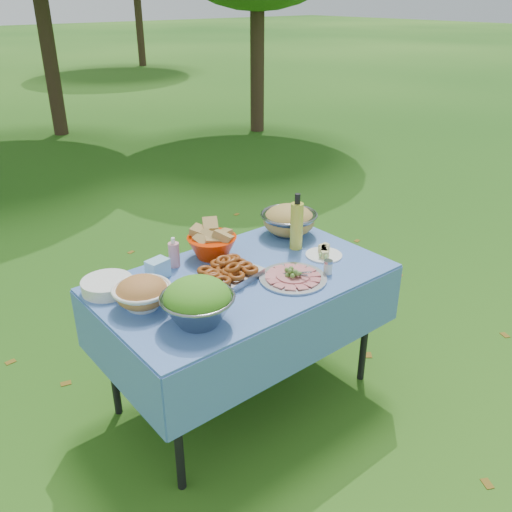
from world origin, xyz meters
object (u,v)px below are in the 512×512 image
Objects in this scene: salad_bowl at (198,302)px; oil_bottle at (297,222)px; picnic_table at (244,339)px; plate_stack at (107,285)px; bread_bowl at (212,242)px; charcuterie_platter at (293,272)px; pasta_bowl_steel at (289,220)px.

salad_bowl is 1.00× the size of oil_bottle.
plate_stack is (-0.60, 0.30, 0.41)m from picnic_table.
bread_bowl is 0.79× the size of charcuterie_platter.
oil_bottle reaches higher than charcuterie_platter.
salad_bowl is 1.31× the size of plate_stack.
picnic_table is 0.55m from bread_bowl.
picnic_table is at bearing 133.20° from charcuterie_platter.
charcuterie_platter is (0.59, 0.03, -0.07)m from salad_bowl.
salad_bowl is 0.90m from oil_bottle.
oil_bottle reaches higher than pasta_bowl_steel.
charcuterie_platter reaches higher than plate_stack.
salad_bowl is at bearing -161.15° from oil_bottle.
pasta_bowl_steel is (0.53, -0.03, -0.00)m from bread_bowl.
pasta_bowl_steel is (0.54, 0.25, 0.47)m from picnic_table.
plate_stack is at bearing 153.53° from picnic_table.
salad_bowl is at bearing -152.83° from picnic_table.
charcuterie_platter is at bearing 2.87° from salad_bowl.
charcuterie_platter reaches higher than picnic_table.
charcuterie_platter is at bearing -46.80° from picnic_table.
plate_stack is 1.14m from pasta_bowl_steel.
plate_stack reaches higher than picnic_table.
oil_bottle is at bearing -120.82° from pasta_bowl_steel.
oil_bottle is at bearing -26.02° from bread_bowl.
bread_bowl is at bearing 49.54° from salad_bowl.
bread_bowl is (0.01, 0.29, 0.47)m from picnic_table.
picnic_table is 0.76m from pasta_bowl_steel.
oil_bottle is at bearing 44.68° from charcuterie_platter.
plate_stack is 0.74× the size of pasta_bowl_steel.
salad_bowl reaches higher than plate_stack.
salad_bowl is at bearing -70.29° from plate_stack.
bread_bowl is at bearing -1.10° from plate_stack.
pasta_bowl_steel is at bearing 26.03° from salad_bowl.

